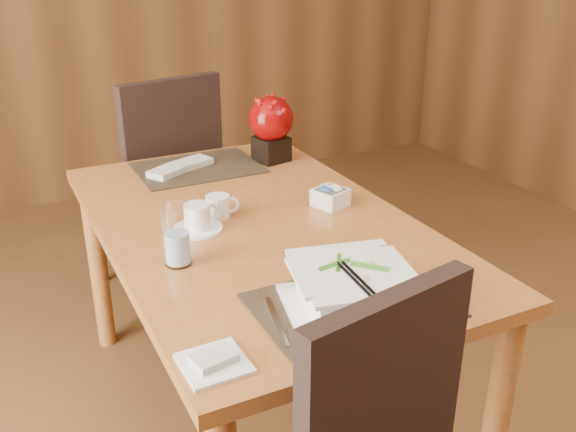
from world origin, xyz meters
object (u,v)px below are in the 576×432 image
berry_decor (271,125)px  bread_plate (214,363)px  coffee_cup (198,219)px  creamer_jug (218,206)px  dining_table (257,250)px  water_glass (177,235)px  far_chair (162,176)px  soup_setting (351,292)px  sugar_caddy (330,198)px

berry_decor → bread_plate: size_ratio=1.92×
coffee_cup → creamer_jug: size_ratio=1.52×
dining_table → creamer_jug: (-0.09, 0.09, 0.13)m
dining_table → creamer_jug: 0.18m
water_glass → far_chair: 1.20m
creamer_jug → far_chair: 0.92m
water_glass → far_chair: size_ratio=0.16×
dining_table → bread_plate: 0.73m
creamer_jug → bread_plate: (-0.28, -0.71, -0.03)m
dining_table → bread_plate: bearing=-120.8°
dining_table → soup_setting: 0.60m
coffee_cup → berry_decor: size_ratio=0.58×
dining_table → creamer_jug: creamer_jug is taller
soup_setting → far_chair: (-0.01, 1.56, -0.23)m
dining_table → soup_setting: soup_setting is taller
water_glass → berry_decor: berry_decor is taller
soup_setting → bread_plate: bearing=-160.3°
dining_table → bread_plate: bread_plate is taller
bread_plate → far_chair: 1.65m
sugar_caddy → soup_setting: bearing=-115.8°
soup_setting → dining_table: bearing=101.1°
sugar_caddy → far_chair: (-0.29, 0.98, -0.20)m
bread_plate → creamer_jug: bearing=68.6°
sugar_caddy → berry_decor: berry_decor is taller
water_glass → far_chair: far_chair is taller
soup_setting → sugar_caddy: size_ratio=3.62×
creamer_jug → bread_plate: size_ratio=0.73×
water_glass → berry_decor: (0.59, 0.67, 0.06)m
water_glass → creamer_jug: bearing=50.3°
dining_table → water_glass: size_ratio=8.86×
soup_setting → far_chair: size_ratio=0.34×
soup_setting → sugar_caddy: (0.28, 0.59, -0.03)m
water_glass → sugar_caddy: (0.57, 0.17, -0.06)m
coffee_cup → far_chair: (0.15, 0.96, -0.20)m
berry_decor → soup_setting: bearing=-105.8°
creamer_jug → water_glass: bearing=-109.6°
sugar_caddy → far_chair: bearing=106.8°
coffee_cup → bread_plate: size_ratio=1.11×
berry_decor → far_chair: far_chair is taller
dining_table → bread_plate: (-0.37, -0.62, 0.10)m
sugar_caddy → bread_plate: sugar_caddy is taller
sugar_caddy → berry_decor: (0.02, 0.50, 0.11)m
coffee_cup → creamer_jug: (0.09, 0.07, -0.00)m
soup_setting → creamer_jug: bearing=109.2°
creamer_jug → berry_decor: size_ratio=0.38×
bread_plate → sugar_caddy: bearing=44.7°
dining_table → far_chair: far_chair is taller
creamer_jug → berry_decor: berry_decor is taller
coffee_cup → creamer_jug: coffee_cup is taller
sugar_caddy → berry_decor: bearing=87.3°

